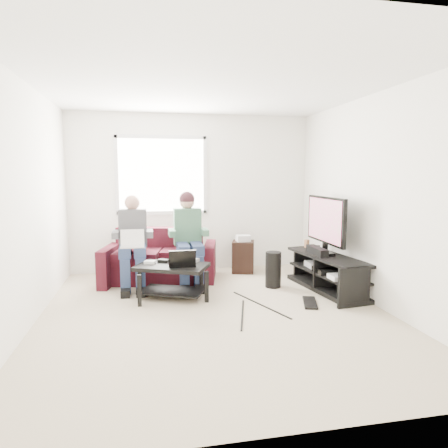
# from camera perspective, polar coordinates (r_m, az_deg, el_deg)

# --- Properties ---
(floor) EXTENTS (4.50, 4.50, 0.00)m
(floor) POSITION_cam_1_polar(r_m,az_deg,el_deg) (4.78, -1.23, -12.65)
(floor) COLOR #B9A690
(floor) RESTS_ON ground
(ceiling) EXTENTS (4.50, 4.50, 0.00)m
(ceiling) POSITION_cam_1_polar(r_m,az_deg,el_deg) (4.61, -1.32, 19.43)
(ceiling) COLOR white
(ceiling) RESTS_ON wall_back
(wall_back) EXTENTS (4.50, 0.00, 4.50)m
(wall_back) POSITION_cam_1_polar(r_m,az_deg,el_deg) (6.74, -4.58, 4.41)
(wall_back) COLOR white
(wall_back) RESTS_ON floor
(wall_front) EXTENTS (4.50, 0.00, 4.50)m
(wall_front) POSITION_cam_1_polar(r_m,az_deg,el_deg) (2.34, 8.27, -0.83)
(wall_front) COLOR white
(wall_front) RESTS_ON floor
(wall_left) EXTENTS (0.00, 4.50, 4.50)m
(wall_left) POSITION_cam_1_polar(r_m,az_deg,el_deg) (4.61, -26.58, 2.41)
(wall_left) COLOR white
(wall_left) RESTS_ON floor
(wall_right) EXTENTS (0.00, 4.50, 4.50)m
(wall_right) POSITION_cam_1_polar(r_m,az_deg,el_deg) (5.24, 20.85, 3.18)
(wall_right) COLOR white
(wall_right) RESTS_ON floor
(window) EXTENTS (1.48, 0.04, 1.28)m
(window) POSITION_cam_1_polar(r_m,az_deg,el_deg) (6.67, -8.89, 6.90)
(window) COLOR white
(window) RESTS_ON wall_back
(sofa) EXTENTS (1.83, 1.05, 0.78)m
(sofa) POSITION_cam_1_polar(r_m,az_deg,el_deg) (6.20, -9.00, -5.27)
(sofa) COLOR #40101E
(sofa) RESTS_ON floor
(person_left) EXTENTS (0.40, 0.71, 1.32)m
(person_left) POSITION_cam_1_polar(r_m,az_deg,el_deg) (5.85, -12.90, -1.91)
(person_left) COLOR navy
(person_left) RESTS_ON sofa
(person_right) EXTENTS (0.40, 0.71, 1.36)m
(person_right) POSITION_cam_1_polar(r_m,az_deg,el_deg) (5.89, -5.11, -1.11)
(person_right) COLOR navy
(person_right) RESTS_ON sofa
(laptop_silver) EXTENTS (0.36, 0.29, 0.24)m
(laptop_silver) POSITION_cam_1_polar(r_m,az_deg,el_deg) (5.61, -12.96, -2.61)
(laptop_silver) COLOR silver
(laptop_silver) RESTS_ON person_left
(coffee_table) EXTENTS (1.04, 0.86, 0.45)m
(coffee_table) POSITION_cam_1_polar(r_m,az_deg,el_deg) (5.28, -7.43, -7.05)
(coffee_table) COLOR black
(coffee_table) RESTS_ON floor
(laptop_black) EXTENTS (0.40, 0.34, 0.24)m
(laptop_black) POSITION_cam_1_polar(r_m,az_deg,el_deg) (5.16, -6.08, -4.66)
(laptop_black) COLOR black
(laptop_black) RESTS_ON coffee_table
(controller_a) EXTENTS (0.16, 0.13, 0.04)m
(controller_a) POSITION_cam_1_polar(r_m,az_deg,el_deg) (5.36, -10.54, -5.39)
(controller_a) COLOR silver
(controller_a) RESTS_ON coffee_table
(controller_b) EXTENTS (0.17, 0.14, 0.04)m
(controller_b) POSITION_cam_1_polar(r_m,az_deg,el_deg) (5.42, -8.64, -5.21)
(controller_b) COLOR black
(controller_b) RESTS_ON coffee_table
(controller_c) EXTENTS (0.17, 0.15, 0.04)m
(controller_c) POSITION_cam_1_polar(r_m,az_deg,el_deg) (5.42, -4.39, -5.14)
(controller_c) COLOR gray
(controller_c) RESTS_ON coffee_table
(tv_stand) EXTENTS (0.65, 1.56, 0.50)m
(tv_stand) POSITION_cam_1_polar(r_m,az_deg,el_deg) (5.80, 14.55, -7.01)
(tv_stand) COLOR black
(tv_stand) RESTS_ON floor
(tv) EXTENTS (0.12, 1.10, 0.81)m
(tv) POSITION_cam_1_polar(r_m,az_deg,el_deg) (5.76, 14.33, 0.33)
(tv) COLOR black
(tv) RESTS_ON tv_stand
(soundbar) EXTENTS (0.12, 0.50, 0.10)m
(soundbar) POSITION_cam_1_polar(r_m,az_deg,el_deg) (5.77, 13.15, -3.74)
(soundbar) COLOR black
(soundbar) RESTS_ON tv_stand
(drink_cup) EXTENTS (0.08, 0.08, 0.12)m
(drink_cup) POSITION_cam_1_polar(r_m,az_deg,el_deg) (6.27, 11.74, -2.74)
(drink_cup) COLOR #AA7249
(drink_cup) RESTS_ON tv_stand
(console_white) EXTENTS (0.30, 0.22, 0.06)m
(console_white) POSITION_cam_1_polar(r_m,az_deg,el_deg) (5.44, 16.41, -7.26)
(console_white) COLOR silver
(console_white) RESTS_ON tv_stand
(console_grey) EXTENTS (0.34, 0.26, 0.08)m
(console_grey) POSITION_cam_1_polar(r_m,az_deg,el_deg) (6.05, 13.34, -5.61)
(console_grey) COLOR gray
(console_grey) RESTS_ON tv_stand
(console_black) EXTENTS (0.38, 0.30, 0.07)m
(console_black) POSITION_cam_1_polar(r_m,az_deg,el_deg) (5.74, 14.79, -6.39)
(console_black) COLOR black
(console_black) RESTS_ON tv_stand
(subwoofer) EXTENTS (0.23, 0.23, 0.51)m
(subwoofer) POSITION_cam_1_polar(r_m,az_deg,el_deg) (5.81, 7.04, -6.47)
(subwoofer) COLOR black
(subwoofer) RESTS_ON floor
(keyboard_floor) EXTENTS (0.30, 0.50, 0.03)m
(keyboard_floor) POSITION_cam_1_polar(r_m,az_deg,el_deg) (5.23, 12.18, -10.93)
(keyboard_floor) COLOR black
(keyboard_floor) RESTS_ON floor
(end_table) EXTENTS (0.35, 0.35, 0.62)m
(end_table) POSITION_cam_1_polar(r_m,az_deg,el_deg) (6.63, 2.74, -4.53)
(end_table) COLOR black
(end_table) RESTS_ON floor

